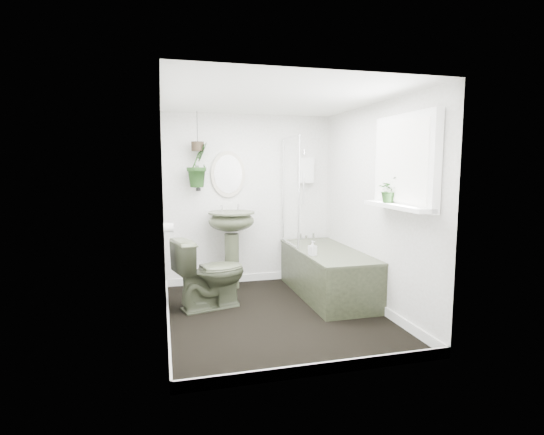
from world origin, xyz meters
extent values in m
cube|color=black|center=(0.00, 0.00, -0.01)|extent=(2.30, 2.80, 0.02)
cube|color=white|center=(0.00, 0.00, 2.31)|extent=(2.30, 2.80, 0.02)
cube|color=white|center=(0.00, 1.41, 1.15)|extent=(2.30, 0.02, 2.30)
cube|color=white|center=(0.00, -1.41, 1.15)|extent=(2.30, 0.02, 2.30)
cube|color=white|center=(-1.16, 0.00, 1.15)|extent=(0.02, 2.80, 2.30)
cube|color=white|center=(1.16, 0.00, 1.15)|extent=(0.02, 2.80, 2.30)
cube|color=white|center=(0.00, 0.00, 0.05)|extent=(2.30, 2.80, 0.10)
cube|color=white|center=(0.80, 1.34, 1.55)|extent=(0.20, 0.10, 0.35)
ellipsoid|color=beige|center=(-0.29, 1.37, 1.50)|extent=(0.46, 0.03, 0.62)
cylinder|color=black|center=(-0.69, 1.36, 1.40)|extent=(0.04, 0.04, 0.22)
cylinder|color=white|center=(-1.10, 0.70, 0.90)|extent=(0.11, 0.11, 0.11)
cube|color=white|center=(1.09, -0.70, 1.65)|extent=(0.08, 1.00, 0.90)
cube|color=white|center=(1.02, -0.70, 1.23)|extent=(0.18, 1.00, 0.04)
cube|color=white|center=(1.04, -0.70, 1.65)|extent=(0.01, 0.86, 0.76)
imported|color=#3F4631|center=(-0.66, 0.41, 0.41)|extent=(0.89, 0.65, 0.82)
imported|color=black|center=(1.02, -0.54, 1.38)|extent=(0.27, 0.25, 0.26)
imported|color=black|center=(-0.70, 1.25, 1.63)|extent=(0.40, 0.41, 0.58)
imported|color=black|center=(0.51, 0.24, 0.66)|extent=(0.10, 0.10, 0.17)
cylinder|color=black|center=(-0.70, 1.25, 1.86)|extent=(0.16, 0.16, 0.12)
camera|label=1|loc=(-1.16, -4.31, 1.62)|focal=28.00mm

